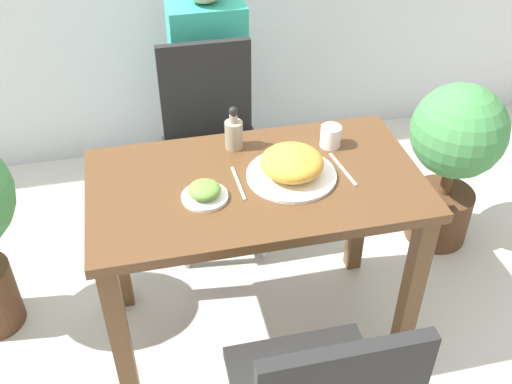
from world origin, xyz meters
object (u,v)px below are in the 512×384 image
at_px(chair_far, 212,137).
at_px(drink_cup, 331,136).
at_px(potted_plant_right, 454,152).
at_px(side_plate, 205,192).
at_px(person_figure, 210,84).
at_px(food_plate, 292,165).
at_px(sauce_bottle, 234,133).

xyz_separation_m(chair_far, drink_cup, (0.35, -0.52, 0.28)).
bearing_deg(drink_cup, potted_plant_right, 18.22).
distance_m(chair_far, side_plate, 0.78).
height_order(chair_far, person_figure, person_figure).
xyz_separation_m(chair_far, food_plate, (0.17, -0.67, 0.28)).
bearing_deg(drink_cup, chair_far, 123.74).
bearing_deg(sauce_bottle, chair_far, 92.00).
bearing_deg(person_figure, chair_far, -98.86).
height_order(chair_far, drink_cup, chair_far).
bearing_deg(potted_plant_right, food_plate, -156.41).
bearing_deg(sauce_bottle, potted_plant_right, 8.64).
relative_size(chair_far, sauce_bottle, 5.49).
relative_size(food_plate, potted_plant_right, 0.38).
height_order(drink_cup, person_figure, person_figure).
xyz_separation_m(side_plate, drink_cup, (0.48, 0.20, 0.01)).
distance_m(sauce_bottle, potted_plant_right, 1.05).
bearing_deg(drink_cup, sauce_bottle, 169.07).
relative_size(food_plate, side_plate, 2.01).
relative_size(side_plate, drink_cup, 1.92).
xyz_separation_m(side_plate, sauce_bottle, (0.15, 0.27, 0.04)).
bearing_deg(sauce_bottle, food_plate, -54.89).
relative_size(food_plate, person_figure, 0.25).
distance_m(food_plate, sauce_bottle, 0.26).
height_order(food_plate, person_figure, person_figure).
bearing_deg(sauce_bottle, person_figure, 87.39).
relative_size(sauce_bottle, person_figure, 0.14).
relative_size(food_plate, sauce_bottle, 1.84).
bearing_deg(food_plate, chair_far, 103.90).
bearing_deg(sauce_bottle, side_plate, -118.73).
relative_size(chair_far, food_plate, 2.99).
height_order(food_plate, drink_cup, food_plate).
bearing_deg(chair_far, side_plate, -100.14).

